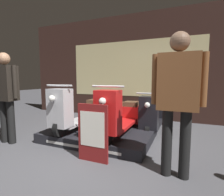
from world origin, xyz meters
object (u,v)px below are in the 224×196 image
(scooter_backrow_0, at_px, (114,112))
(price_sign_board, at_px, (93,133))
(scooter_backrow_1, at_px, (153,115))
(person_left_browsing, at_px, (6,90))
(person_right_browsing, at_px, (178,92))
(scooter_display_left, at_px, (78,111))
(scooter_display_right, at_px, (120,115))

(scooter_backrow_0, xyz_separation_m, price_sign_board, (0.47, -2.01, 0.08))
(scooter_backrow_1, height_order, price_sign_board, scooter_backrow_1)
(person_left_browsing, bearing_deg, person_right_browsing, 0.00)
(scooter_display_left, bearing_deg, scooter_backrow_0, 71.83)
(scooter_backrow_0, bearing_deg, person_left_browsing, -126.18)
(scooter_backrow_0, height_order, person_right_browsing, person_right_browsing)
(scooter_display_right, xyz_separation_m, price_sign_board, (-0.11, -0.89, -0.11))
(scooter_display_left, bearing_deg, price_sign_board, -46.59)
(scooter_backrow_0, distance_m, person_left_browsing, 2.51)
(scooter_display_left, bearing_deg, scooter_backrow_1, 38.73)
(scooter_backrow_0, height_order, price_sign_board, scooter_backrow_0)
(scooter_display_right, xyz_separation_m, scooter_backrow_1, (0.44, 1.12, -0.19))
(scooter_display_right, distance_m, person_right_browsing, 1.44)
(scooter_backrow_0, bearing_deg, scooter_display_right, -62.39)
(scooter_display_left, xyz_separation_m, person_right_browsing, (1.99, -0.83, 0.53))
(scooter_display_left, xyz_separation_m, scooter_display_right, (0.95, 0.00, 0.00))
(scooter_backrow_1, xyz_separation_m, price_sign_board, (-0.55, -2.01, 0.08))
(scooter_display_right, relative_size, person_right_browsing, 0.98)
(scooter_display_right, bearing_deg, price_sign_board, -97.04)
(scooter_backrow_1, distance_m, person_left_browsing, 3.20)
(scooter_backrow_0, xyz_separation_m, person_left_browsing, (-1.43, -1.95, 0.66))
(scooter_backrow_0, relative_size, person_right_browsing, 0.98)
(person_left_browsing, distance_m, person_right_browsing, 3.05)
(scooter_backrow_0, xyz_separation_m, person_right_browsing, (1.63, -1.95, 0.72))
(scooter_backrow_0, relative_size, person_left_browsing, 1.01)
(scooter_display_left, xyz_separation_m, scooter_backrow_1, (1.39, 1.12, -0.19))
(scooter_backrow_1, bearing_deg, scooter_display_left, -141.27)
(scooter_backrow_0, relative_size, scooter_backrow_1, 1.00)
(scooter_display_right, relative_size, price_sign_board, 2.01)
(scooter_display_right, xyz_separation_m, person_right_browsing, (1.04, -0.83, 0.53))
(person_left_browsing, bearing_deg, scooter_backrow_1, 38.49)
(scooter_display_right, distance_m, price_sign_board, 0.90)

